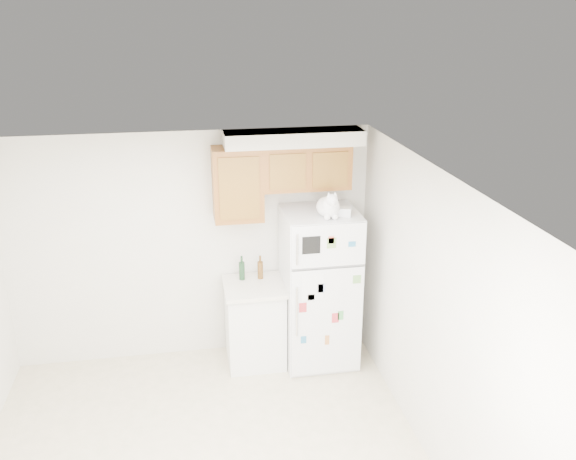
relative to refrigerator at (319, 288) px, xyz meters
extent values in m
cube|color=silver|center=(-1.32, 0.39, 0.40)|extent=(3.80, 0.04, 2.50)
cube|color=silver|center=(0.58, -1.61, 0.40)|extent=(0.04, 4.00, 2.50)
cube|color=white|center=(-1.32, -1.61, 1.65)|extent=(3.80, 4.00, 0.04)
cube|color=#9C4B22|center=(-0.12, 0.22, 1.27)|extent=(0.90, 0.33, 0.45)
cube|color=#9C4B22|center=(-0.82, 0.22, 1.12)|extent=(0.50, 0.33, 0.75)
cube|color=silver|center=(-0.24, 0.23, 1.57)|extent=(1.40, 0.37, 0.15)
cube|color=white|center=(0.00, 0.01, 0.00)|extent=(0.76, 0.72, 1.70)
cube|color=white|center=(0.00, -0.36, 0.62)|extent=(0.74, 0.03, 0.44)
cube|color=white|center=(0.00, -0.36, -0.22)|extent=(0.74, 0.03, 1.19)
cube|color=#59595B|center=(0.00, -0.36, 0.40)|extent=(0.74, 0.03, 0.02)
cylinder|color=silver|center=(-0.32, -0.39, 0.62)|extent=(0.02, 0.02, 0.32)
cylinder|color=silver|center=(-0.32, -0.39, -0.05)|extent=(0.02, 0.02, 0.55)
cube|color=black|center=(-0.18, -0.38, 0.65)|extent=(0.18, 0.00, 0.18)
cube|color=white|center=(-0.16, -0.38, 0.20)|extent=(0.22, 0.00, 0.28)
cube|color=#BA2E35|center=(-0.26, -0.38, -0.02)|extent=(0.08, 0.00, 0.10)
cube|color=teal|center=(-0.25, -0.38, -0.39)|extent=(0.06, 0.00, 0.08)
cube|color=#C6313C|center=(0.08, -0.38, -0.17)|extent=(0.07, 0.00, 0.11)
cube|color=silver|center=(-0.17, -0.38, 0.08)|extent=(0.07, 0.00, 0.08)
cube|color=#B9733A|center=(0.00, -0.38, -0.41)|extent=(0.05, 0.00, 0.11)
cube|color=#D05441|center=(0.02, -0.38, 0.69)|extent=(0.06, 0.00, 0.08)
cube|color=#9EB2E0|center=(-0.07, -0.38, 0.18)|extent=(0.08, 0.00, 0.10)
cube|color=#419049|center=(0.14, -0.38, -0.14)|extent=(0.06, 0.00, 0.10)
cube|color=#789D4E|center=(0.02, -0.38, 0.66)|extent=(0.09, 0.00, 0.11)
cube|color=teal|center=(0.23, -0.38, 0.63)|extent=(0.07, 0.00, 0.06)
cube|color=#64974B|center=(0.29, -0.38, 0.25)|extent=(0.08, 0.00, 0.09)
cube|color=silver|center=(0.12, -0.38, 0.12)|extent=(0.05, 0.00, 0.06)
cube|color=white|center=(-0.69, 0.07, -0.41)|extent=(0.60, 0.60, 0.88)
cube|color=white|center=(-0.69, 0.05, 0.05)|extent=(0.64, 0.64, 0.04)
ellipsoid|color=white|center=(0.04, -0.13, 0.94)|extent=(0.23, 0.31, 0.20)
ellipsoid|color=white|center=(0.04, -0.22, 0.99)|extent=(0.17, 0.14, 0.19)
sphere|color=white|center=(0.04, -0.26, 1.06)|extent=(0.12, 0.12, 0.12)
cone|color=white|center=(0.01, -0.26, 1.12)|extent=(0.04, 0.04, 0.04)
cone|color=white|center=(0.07, -0.26, 1.12)|extent=(0.04, 0.04, 0.04)
cone|color=#D88C8C|center=(0.01, -0.27, 1.11)|extent=(0.02, 0.02, 0.03)
cone|color=#D88C8C|center=(0.07, -0.27, 1.11)|extent=(0.02, 0.02, 0.03)
sphere|color=white|center=(0.04, -0.31, 1.04)|extent=(0.05, 0.05, 0.05)
sphere|color=white|center=(0.00, -0.25, 0.88)|extent=(0.06, 0.06, 0.06)
sphere|color=white|center=(0.08, -0.25, 0.88)|extent=(0.06, 0.06, 0.06)
cylinder|color=white|center=(0.14, -0.02, 0.88)|extent=(0.14, 0.20, 0.07)
cube|color=white|center=(0.08, 0.03, 0.90)|extent=(0.21, 0.17, 0.10)
cube|color=white|center=(0.19, -0.15, 0.89)|extent=(0.18, 0.15, 0.09)
camera|label=1|loc=(-1.36, -5.70, 2.82)|focal=38.00mm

